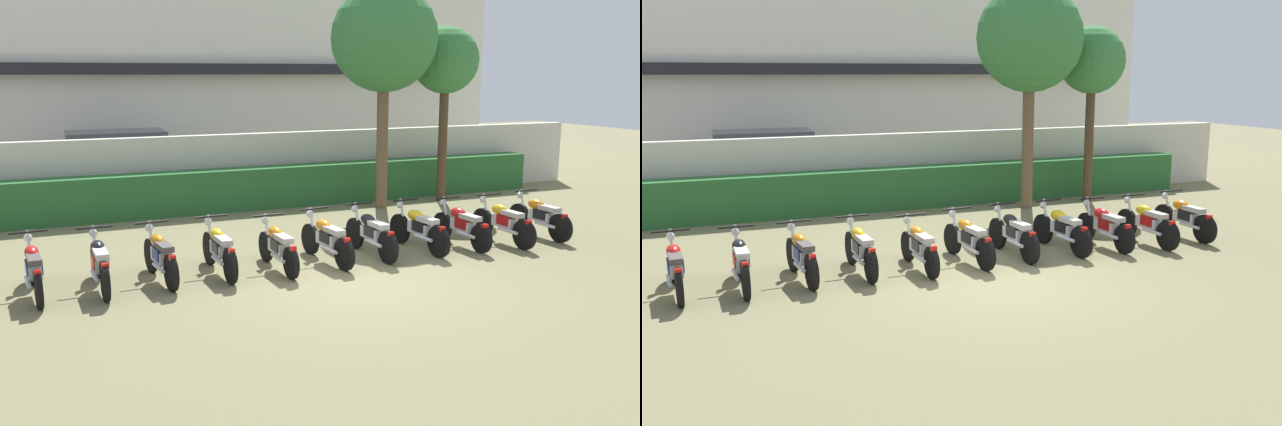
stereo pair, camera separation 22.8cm
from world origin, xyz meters
The scene contains 18 objects.
ground centered at (0.00, 0.00, 0.00)m, with size 60.00×60.00×0.00m, color olive.
building centered at (0.00, 15.59, 3.46)m, with size 23.44×6.50×6.91m.
compound_wall centered at (0.00, 7.51, 0.96)m, with size 22.27×0.30×1.91m, color beige.
hedge_row centered at (0.00, 6.81, 0.54)m, with size 17.82×0.70×1.08m, color #28602D.
parked_car centered at (-2.56, 10.05, 0.94)m, with size 4.55×2.18×1.89m.
tree_near_inspector centered at (3.50, 5.60, 4.34)m, with size 2.74×2.74×5.75m.
tree_far_side centered at (5.50, 5.80, 3.78)m, with size 1.80×1.80×4.76m.
motorcycle_in_row_0 centered at (-5.10, 1.36, 0.45)m, with size 0.60×1.96×0.96m.
motorcycle_in_row_1 centered at (-4.10, 1.26, 0.46)m, with size 0.60×1.89×0.97m.
motorcycle_in_row_2 centered at (-3.09, 1.34, 0.45)m, with size 0.60×1.86×0.97m.
motorcycle_in_row_3 centered at (-2.05, 1.38, 0.45)m, with size 0.60×1.92×0.97m.
motorcycle_in_row_4 centered at (-1.01, 1.20, 0.44)m, with size 0.60×1.83×0.94m.
motorcycle_in_row_5 centered at (0.01, 1.31, 0.45)m, with size 0.60×1.92×0.96m.
motorcycle_in_row_6 centered at (0.99, 1.39, 0.45)m, with size 0.60×1.92×0.97m.
motorcycle_in_row_7 centered at (2.07, 1.39, 0.45)m, with size 0.60×1.92×0.97m.
motorcycle_in_row_8 centered at (3.06, 1.32, 0.44)m, with size 0.60×1.88×0.95m.
motorcycle_in_row_9 centered at (4.02, 1.21, 0.45)m, with size 0.60×1.94×0.97m.
motorcycle_in_row_10 centered at (5.11, 1.34, 0.45)m, with size 0.60×1.87×0.97m.
Camera 1 is at (-5.02, -10.01, 3.52)m, focal length 38.02 mm.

